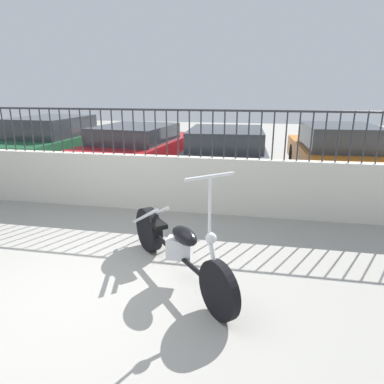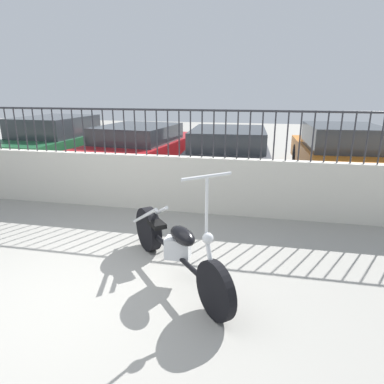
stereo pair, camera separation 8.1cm
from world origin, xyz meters
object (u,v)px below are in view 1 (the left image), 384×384
Objects in this scene: car_green at (57,142)px; car_red at (138,148)px; motorcycle_black at (173,244)px; car_dark_grey at (226,154)px; car_orange at (336,152)px.

car_green is 2.44m from car_red.
car_green is (-4.55, 5.00, 0.35)m from motorcycle_black.
car_green is at bearing 92.40° from car_red.
motorcycle_black is 6.77m from car_green.
car_red reaches higher than car_dark_grey.
car_red is (2.43, -0.17, -0.06)m from car_green.
motorcycle_black is at bearing 148.93° from car_orange.
car_dark_grey is 2.66m from car_orange.
car_orange is at bearing 110.70° from motorcycle_black.
car_orange is (7.34, 0.10, -0.04)m from car_green.
car_red is at bearing -91.78° from car_green.
motorcycle_black reaches higher than car_dark_grey.
car_red is 1.03× the size of car_dark_grey.
car_orange is (4.91, 0.28, 0.02)m from car_red.
car_dark_grey is at bearing 99.46° from car_orange.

